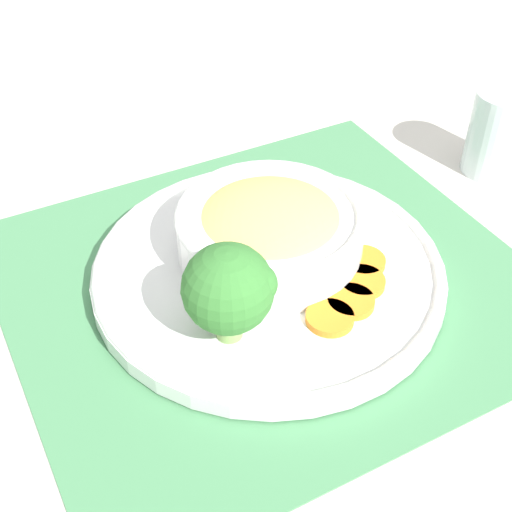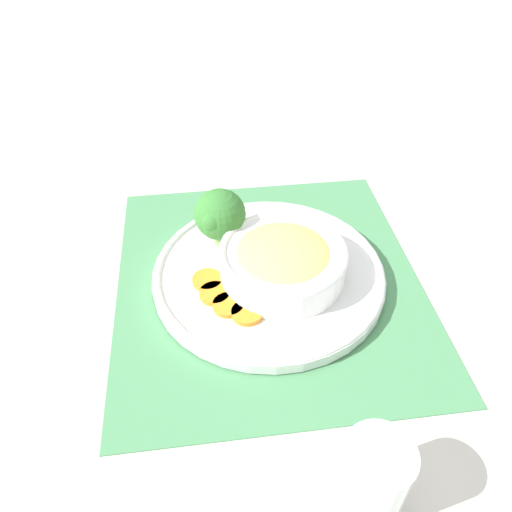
# 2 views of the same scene
# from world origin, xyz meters

# --- Properties ---
(ground_plane) EXTENTS (4.00, 4.00, 0.00)m
(ground_plane) POSITION_xyz_m (0.00, 0.00, 0.00)
(ground_plane) COLOR beige
(placemat) EXTENTS (0.50, 0.46, 0.00)m
(placemat) POSITION_xyz_m (0.00, 0.00, 0.00)
(placemat) COLOR #4C8C59
(placemat) RESTS_ON ground_plane
(plate) EXTENTS (0.32, 0.32, 0.02)m
(plate) POSITION_xyz_m (0.00, 0.00, 0.02)
(plate) COLOR white
(plate) RESTS_ON placemat
(bowl) EXTENTS (0.17, 0.17, 0.06)m
(bowl) POSITION_xyz_m (-0.01, -0.02, 0.05)
(bowl) COLOR white
(bowl) RESTS_ON plate
(broccoli_floret) EXTENTS (0.07, 0.07, 0.09)m
(broccoli_floret) POSITION_xyz_m (0.06, 0.07, 0.07)
(broccoli_floret) COLOR #84AD5B
(broccoli_floret) RESTS_ON plate
(carrot_slice_near) EXTENTS (0.04, 0.04, 0.01)m
(carrot_slice_near) POSITION_xyz_m (-0.02, 0.08, 0.02)
(carrot_slice_near) COLOR orange
(carrot_slice_near) RESTS_ON plate
(carrot_slice_middle) EXTENTS (0.04, 0.04, 0.01)m
(carrot_slice_middle) POSITION_xyz_m (-0.04, 0.07, 0.02)
(carrot_slice_middle) COLOR orange
(carrot_slice_middle) RESTS_ON plate
(carrot_slice_far) EXTENTS (0.04, 0.04, 0.01)m
(carrot_slice_far) POSITION_xyz_m (-0.07, 0.06, 0.02)
(carrot_slice_far) COLOR orange
(carrot_slice_far) RESTS_ON plate
(carrot_slice_extra) EXTENTS (0.04, 0.04, 0.01)m
(carrot_slice_extra) POSITION_xyz_m (-0.08, 0.03, 0.02)
(carrot_slice_extra) COLOR orange
(carrot_slice_extra) RESTS_ON plate
(water_glass) EXTENTS (0.06, 0.06, 0.10)m
(water_glass) POSITION_xyz_m (-0.30, -0.08, 0.04)
(water_glass) COLOR silver
(water_glass) RESTS_ON ground_plane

